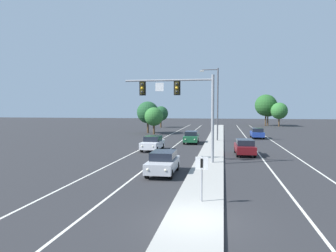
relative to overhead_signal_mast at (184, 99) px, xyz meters
name	(u,v)px	position (x,y,z in m)	size (l,w,h in m)	color
ground_plane	(194,222)	(2.12, -13.45, -5.34)	(260.00, 260.00, 0.00)	#28282B
median_island	(211,155)	(2.12, 4.55, -5.27)	(2.40, 110.00, 0.15)	#9E9B93
lane_stripe_oncoming_center	(174,146)	(-2.58, 11.55, -5.34)	(0.14, 100.00, 0.01)	silver
lane_stripe_receding_center	(254,148)	(6.82, 11.55, -5.34)	(0.14, 100.00, 0.01)	silver
edge_stripe_left	(148,146)	(-5.88, 11.55, -5.34)	(0.14, 100.00, 0.01)	silver
edge_stripe_right	(284,149)	(10.12, 11.55, -5.34)	(0.14, 100.00, 0.01)	silver
overhead_signal_mast	(184,99)	(0.00, 0.00, 0.00)	(7.52, 0.44, 7.20)	gray
median_sign_post	(202,172)	(2.27, -11.03, -3.76)	(0.60, 0.10, 2.20)	gray
street_lamp_median	(216,100)	(2.24, 18.11, 0.45)	(2.58, 0.28, 10.00)	#4C4C51
car_oncoming_silver	(163,162)	(-0.87, -4.48, -4.52)	(1.85, 4.48, 1.58)	#B7B7BC
car_oncoming_white	(153,143)	(-4.33, 7.38, -4.52)	(1.89, 4.50, 1.58)	silver
car_oncoming_green	(191,137)	(-0.89, 15.21, -4.52)	(1.92, 4.51, 1.58)	#195633
car_receding_darkred	(245,147)	(5.37, 5.55, -4.52)	(1.93, 4.51, 1.58)	#5B0F14
car_receding_blue	(257,133)	(8.41, 23.82, -4.52)	(1.84, 4.48, 1.58)	navy
tree_far_left_b	(161,114)	(-11.63, 48.23, -2.00)	(3.54, 3.54, 5.13)	#4C3823
tree_far_left_c	(148,112)	(-10.65, 31.04, -1.49)	(4.08, 4.08, 5.90)	#4C3823
tree_far_left_a	(154,117)	(-8.93, 28.52, -2.21)	(3.32, 3.32, 4.81)	#4C3823
tree_far_right_a	(266,105)	(14.30, 60.28, 0.07)	(5.73, 5.73, 8.28)	#4C3823
tree_far_right_c	(268,107)	(15.00, 61.44, -0.34)	(5.29, 5.29, 7.66)	#4C3823
tree_far_right_b	(279,111)	(17.20, 57.28, -1.37)	(4.20, 4.20, 6.08)	#4C3823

